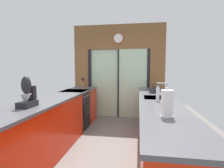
# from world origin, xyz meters

# --- Properties ---
(ground_plane) EXTENTS (5.04, 7.60, 0.02)m
(ground_plane) POSITION_xyz_m (0.00, 0.60, -0.01)
(ground_plane) COLOR slate
(back_wall_unit) EXTENTS (2.64, 0.12, 2.70)m
(back_wall_unit) POSITION_xyz_m (0.00, 2.40, 1.52)
(back_wall_unit) COLOR brown
(back_wall_unit) RESTS_ON ground_plane
(left_counter_run) EXTENTS (0.62, 3.80, 0.92)m
(left_counter_run) POSITION_xyz_m (-0.91, 0.13, 0.47)
(left_counter_run) COLOR red
(left_counter_run) RESTS_ON ground_plane
(right_counter_run) EXTENTS (0.62, 3.80, 0.92)m
(right_counter_run) POSITION_xyz_m (0.91, 0.30, 0.46)
(right_counter_run) COLOR red
(right_counter_run) RESTS_ON ground_plane
(sink_faucet) EXTENTS (0.19, 0.02, 0.27)m
(sink_faucet) POSITION_xyz_m (1.06, 0.55, 1.10)
(sink_faucet) COLOR #B7BABC
(sink_faucet) RESTS_ON right_counter_run
(oven_range) EXTENTS (0.60, 0.60, 0.92)m
(oven_range) POSITION_xyz_m (-0.91, 1.25, 0.46)
(oven_range) COLOR black
(oven_range) RESTS_ON ground_plane
(knife_block) EXTENTS (0.08, 0.14, 0.27)m
(knife_block) POSITION_xyz_m (-0.89, 1.80, 1.02)
(knife_block) COLOR brown
(knife_block) RESTS_ON left_counter_run
(stand_mixer) EXTENTS (0.17, 0.27, 0.42)m
(stand_mixer) POSITION_xyz_m (-0.89, -0.53, 1.08)
(stand_mixer) COLOR black
(stand_mixer) RESTS_ON left_counter_run
(kettle) EXTENTS (0.26, 0.17, 0.20)m
(kettle) POSITION_xyz_m (0.89, 1.07, 1.01)
(kettle) COLOR black
(kettle) RESTS_ON right_counter_run
(soap_bottle) EXTENTS (0.05, 0.05, 0.27)m
(soap_bottle) POSITION_xyz_m (0.89, 0.17, 1.04)
(soap_bottle) COLOR silver
(soap_bottle) RESTS_ON right_counter_run
(paper_towel_roll) EXTENTS (0.15, 0.15, 0.32)m
(paper_towel_roll) POSITION_xyz_m (0.89, -0.73, 1.06)
(paper_towel_roll) COLOR #B7BABC
(paper_towel_roll) RESTS_ON right_counter_run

